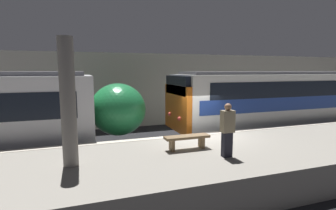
{
  "coord_description": "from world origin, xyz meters",
  "views": [
    {
      "loc": [
        -4.65,
        -9.43,
        3.6
      ],
      "look_at": [
        -1.07,
        0.86,
        2.13
      ],
      "focal_mm": 28.0,
      "sensor_mm": 36.0,
      "label": 1
    }
  ],
  "objects_px": {
    "train_boxy": "(309,101)",
    "platform_bench": "(187,139)",
    "person_waiting": "(227,129)",
    "support_pillar_near": "(68,103)"
  },
  "relations": [
    {
      "from": "person_waiting",
      "to": "platform_bench",
      "type": "bearing_deg",
      "value": 127.19
    },
    {
      "from": "support_pillar_near",
      "to": "person_waiting",
      "type": "distance_m",
      "value": 4.52
    },
    {
      "from": "train_boxy",
      "to": "platform_bench",
      "type": "bearing_deg",
      "value": -157.2
    },
    {
      "from": "support_pillar_near",
      "to": "person_waiting",
      "type": "xyz_separation_m",
      "value": [
        4.37,
        -0.75,
        -0.87
      ]
    },
    {
      "from": "train_boxy",
      "to": "person_waiting",
      "type": "height_order",
      "value": "train_boxy"
    },
    {
      "from": "person_waiting",
      "to": "platform_bench",
      "type": "height_order",
      "value": "person_waiting"
    },
    {
      "from": "person_waiting",
      "to": "platform_bench",
      "type": "distance_m",
      "value": 1.45
    },
    {
      "from": "platform_bench",
      "to": "support_pillar_near",
      "type": "bearing_deg",
      "value": -174.66
    },
    {
      "from": "train_boxy",
      "to": "platform_bench",
      "type": "height_order",
      "value": "train_boxy"
    },
    {
      "from": "train_boxy",
      "to": "person_waiting",
      "type": "relative_size",
      "value": 10.42
    }
  ]
}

